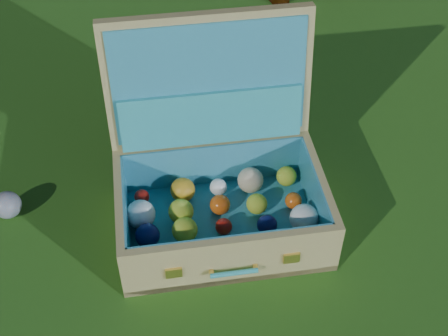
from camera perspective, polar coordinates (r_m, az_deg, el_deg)
ground at (r=1.74m, az=-3.68°, el=-0.57°), size 60.00×60.00×0.00m
stray_ball at (r=1.70m, az=-19.21°, el=-3.20°), size 0.07×0.07×0.07m
suitcase at (r=1.55m, az=-0.62°, el=-0.45°), size 0.59×0.53×0.49m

